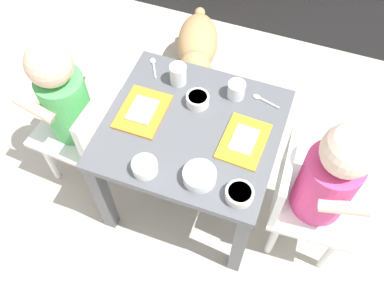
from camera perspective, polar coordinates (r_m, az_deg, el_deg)
name	(u,v)px	position (r m, az deg, el deg)	size (l,w,h in m)	color
ground_plane	(192,192)	(1.77, 0.00, -5.23)	(7.00, 7.00, 0.00)	beige
dining_table	(192,141)	(1.44, 0.00, 1.63)	(0.57, 0.52, 0.47)	#515459
seated_child_left	(68,103)	(1.54, -16.29, 6.56)	(0.30, 0.30, 0.69)	white
seated_child_right	(325,180)	(1.37, 17.43, -3.46)	(0.29, 0.29, 0.69)	white
dog	(197,47)	(2.02, 0.72, 14.14)	(0.27, 0.45, 0.29)	tan
food_tray_left	(142,111)	(1.41, -6.68, 5.62)	(0.15, 0.19, 0.02)	orange
food_tray_right	(244,141)	(1.34, 6.93, 1.65)	(0.14, 0.19, 0.02)	gold
water_cup_left	(178,75)	(1.47, -1.87, 10.43)	(0.06, 0.06, 0.07)	white
water_cup_right	(236,91)	(1.44, 5.95, 8.41)	(0.06, 0.06, 0.06)	white
cereal_bowl_left_side	(145,167)	(1.27, -6.37, -1.78)	(0.08, 0.08, 0.04)	white
veggie_bowl_far	(198,100)	(1.42, 0.77, 7.25)	(0.08, 0.08, 0.04)	white
cereal_bowl_right_side	(239,194)	(1.23, 6.38, -5.42)	(0.08, 0.08, 0.03)	silver
veggie_bowl_near	(200,176)	(1.25, 1.02, -3.01)	(0.10, 0.10, 0.04)	white
spoon_by_left_tray	(263,100)	(1.46, 9.55, 7.11)	(0.10, 0.04, 0.01)	silver
spoon_by_right_tray	(154,66)	(1.55, -5.17, 11.65)	(0.06, 0.09, 0.01)	silver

